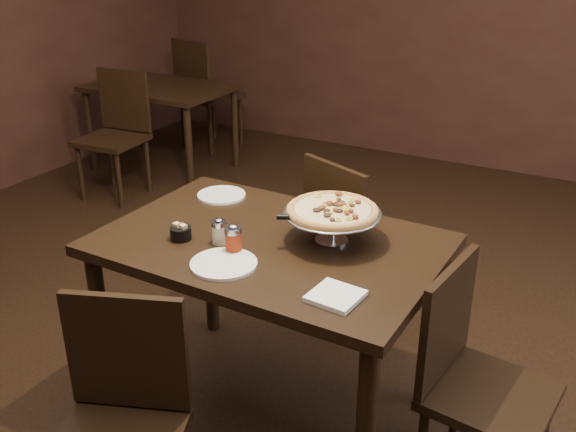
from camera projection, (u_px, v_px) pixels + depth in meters
The scene contains 16 objects.
room at pixel (261, 74), 2.13m from camera, with size 6.04×7.04×2.84m.
dining_table at pixel (270, 264), 2.43m from camera, with size 1.27×0.86×0.78m.
background_table at pixel (160, 97), 5.18m from camera, with size 1.12×0.75×0.70m.
pizza_stand at pixel (332, 211), 2.33m from camera, with size 0.36×0.36×0.15m.
parmesan_shaker at pixel (219, 231), 2.35m from camera, with size 0.06×0.06×0.10m.
pepper_flake_shaker at pixel (234, 239), 2.28m from camera, with size 0.06×0.06×0.11m.
packet_caddy at pixel (181, 233), 2.39m from camera, with size 0.08×0.08×0.06m.
napkin_stack at pixel (336, 296), 2.01m from camera, with size 0.15×0.15×0.02m, color white.
plate_left at pixel (221, 195), 2.78m from camera, with size 0.21×0.21×0.01m, color white.
plate_near at pixel (224, 264), 2.21m from camera, with size 0.23×0.23×0.01m, color white.
serving_spatula at pixel (295, 218), 2.28m from camera, with size 0.17×0.17×0.02m.
chair_far at pixel (350, 236), 3.12m from camera, with size 0.53×0.53×0.87m.
chair_near at pixel (120, 420), 1.98m from camera, with size 0.51×0.51×0.84m.
chair_side at pixel (473, 375), 2.17m from camera, with size 0.44×0.44×0.84m.
bg_chair_far at pixel (204, 90), 5.71m from camera, with size 0.55×0.55×0.98m.
bg_chair_near at pixel (117, 129), 4.71m from camera, with size 0.46×0.46×0.92m.
Camera 1 is at (1.17, -1.81, 1.84)m, focal length 40.00 mm.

